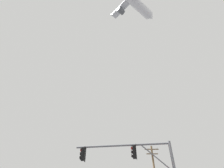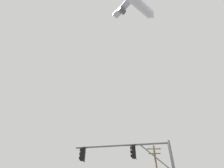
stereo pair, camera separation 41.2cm
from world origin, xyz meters
The scene contains 1 object.
signal_pole_near centered at (2.61, 6.39, 4.68)m, with size 7.05×1.17×6.14m.
Camera 2 is at (1.28, -6.94, 1.38)m, focal length 28.67 mm.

